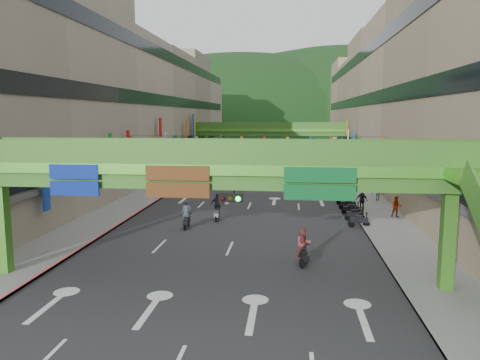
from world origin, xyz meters
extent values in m
plane|color=black|center=(0.00, 0.00, 0.00)|extent=(320.00, 320.00, 0.00)
cube|color=#28282B|center=(0.00, 50.00, 0.01)|extent=(18.00, 140.00, 0.02)
cube|color=gray|center=(-11.00, 50.00, 0.07)|extent=(4.00, 140.00, 0.15)
cube|color=gray|center=(11.00, 50.00, 0.07)|extent=(4.00, 140.00, 0.15)
cube|color=#CC5959|center=(-9.10, 50.00, 0.09)|extent=(0.20, 140.00, 0.18)
cube|color=gray|center=(9.10, 50.00, 0.09)|extent=(0.20, 140.00, 0.18)
cube|color=#9E937F|center=(-19.00, 50.00, 9.50)|extent=(12.00, 95.00, 19.00)
cube|color=black|center=(-12.95, 50.00, 4.20)|extent=(0.08, 90.25, 1.40)
cube|color=black|center=(-12.95, 50.00, 10.20)|extent=(0.08, 90.25, 1.40)
cube|color=black|center=(-12.95, 50.00, 16.20)|extent=(0.08, 90.25, 1.40)
cube|color=gray|center=(19.00, 50.00, 9.50)|extent=(12.00, 95.00, 19.00)
cube|color=black|center=(12.95, 50.00, 4.20)|extent=(0.08, 90.25, 1.40)
cube|color=black|center=(12.95, 50.00, 10.20)|extent=(0.08, 90.25, 1.40)
cube|color=black|center=(12.95, 50.00, 16.20)|extent=(0.08, 90.25, 1.40)
cube|color=#4C9E2D|center=(0.00, 6.00, 5.75)|extent=(28.00, 2.20, 0.50)
cube|color=#387223|center=(0.00, 6.00, 5.15)|extent=(28.00, 1.76, 0.70)
cube|color=#4C9E2D|center=(-11.00, 6.00, 2.40)|extent=(0.60, 0.60, 4.80)
cube|color=#4C9E2D|center=(11.00, 6.00, 2.40)|extent=(0.60, 0.60, 4.80)
cube|color=#387223|center=(0.00, 4.96, 6.55)|extent=(28.00, 0.12, 1.10)
cube|color=#387223|center=(0.00, 7.04, 6.55)|extent=(28.00, 0.12, 1.10)
cube|color=navy|center=(-6.50, 4.92, 5.15)|extent=(2.40, 0.12, 1.50)
cube|color=#593314|center=(-1.50, 4.92, 5.15)|extent=(3.00, 0.12, 1.50)
cube|color=#0C5926|center=(5.00, 4.92, 5.15)|extent=(3.20, 0.12, 1.50)
cube|color=black|center=(1.00, 4.77, 4.50)|extent=(1.10, 0.28, 0.35)
cube|color=#4C9E2D|center=(0.00, 65.00, 5.75)|extent=(28.00, 2.20, 0.50)
cube|color=#387223|center=(0.00, 65.00, 5.15)|extent=(28.00, 1.76, 0.70)
cube|color=#4C9E2D|center=(-11.00, 65.00, 2.40)|extent=(0.60, 0.60, 4.80)
cube|color=#4C9E2D|center=(11.00, 65.00, 2.40)|extent=(0.60, 0.60, 4.80)
cube|color=#387223|center=(0.00, 63.96, 6.55)|extent=(28.00, 0.12, 1.10)
cube|color=#387223|center=(0.00, 66.04, 6.55)|extent=(28.00, 0.12, 1.10)
ellipsoid|color=#1C4419|center=(-15.00, 160.00, 0.00)|extent=(168.00, 140.00, 112.00)
ellipsoid|color=#1C4419|center=(25.00, 180.00, 0.00)|extent=(208.00, 176.00, 128.00)
cylinder|color=black|center=(0.00, 30.00, 6.20)|extent=(26.00, 0.03, 0.03)
cone|color=red|center=(-12.50, 30.00, 5.95)|extent=(0.36, 0.36, 0.40)
cone|color=gold|center=(-10.23, 30.00, 5.95)|extent=(0.36, 0.36, 0.40)
cone|color=#193FB2|center=(-7.95, 30.00, 5.95)|extent=(0.36, 0.36, 0.40)
cone|color=silver|center=(-5.68, 30.00, 5.95)|extent=(0.36, 0.36, 0.40)
cone|color=#198C33|center=(-3.41, 30.00, 5.95)|extent=(0.36, 0.36, 0.40)
cone|color=orange|center=(-1.14, 30.00, 5.95)|extent=(0.36, 0.36, 0.40)
cone|color=red|center=(1.14, 30.00, 5.95)|extent=(0.36, 0.36, 0.40)
cone|color=gold|center=(3.41, 30.00, 5.95)|extent=(0.36, 0.36, 0.40)
cone|color=#193FB2|center=(5.68, 30.00, 5.95)|extent=(0.36, 0.36, 0.40)
cone|color=silver|center=(7.95, 30.00, 5.95)|extent=(0.36, 0.36, 0.40)
cone|color=#198C33|center=(10.23, 30.00, 5.95)|extent=(0.36, 0.36, 0.40)
cone|color=orange|center=(12.50, 30.00, 5.95)|extent=(0.36, 0.36, 0.40)
cube|color=black|center=(-3.81, 16.82, 0.55)|extent=(0.41, 1.31, 0.35)
cube|color=black|center=(-3.81, 16.82, 0.80)|extent=(0.32, 0.56, 0.18)
cube|color=black|center=(-3.79, 17.37, 1.05)|extent=(0.55, 0.08, 0.06)
cylinder|color=black|center=(-3.79, 17.37, 0.25)|extent=(0.12, 0.50, 0.50)
cylinder|color=black|center=(-3.83, 16.27, 0.25)|extent=(0.12, 0.50, 0.50)
imported|color=#424D58|center=(-3.81, 16.82, 1.23)|extent=(0.66, 0.45, 1.76)
cube|color=black|center=(4.47, 9.22, 0.55)|extent=(0.65, 1.35, 0.35)
cube|color=black|center=(4.47, 9.22, 0.80)|extent=(0.42, 0.61, 0.18)
cube|color=black|center=(4.60, 9.76, 1.05)|extent=(0.55, 0.19, 0.06)
cylinder|color=black|center=(4.60, 9.76, 0.25)|extent=(0.22, 0.51, 0.50)
cylinder|color=black|center=(4.34, 8.69, 0.25)|extent=(0.22, 0.51, 0.50)
imported|color=#90393E|center=(4.47, 9.22, 1.24)|extent=(1.00, 0.86, 1.78)
cube|color=gray|center=(-1.99, 19.65, 0.55)|extent=(0.40, 1.31, 0.35)
cube|color=gray|center=(-1.99, 19.65, 0.80)|extent=(0.32, 0.56, 0.18)
cube|color=gray|center=(-1.97, 20.20, 1.05)|extent=(0.55, 0.08, 0.06)
cylinder|color=black|center=(-1.97, 20.20, 0.25)|extent=(0.12, 0.50, 0.50)
cylinder|color=black|center=(-2.01, 19.10, 0.25)|extent=(0.12, 0.50, 0.50)
imported|color=#2A2C3A|center=(-1.99, 19.65, 1.27)|extent=(1.10, 0.49, 1.85)
cube|color=maroon|center=(-1.85, 43.06, 0.55)|extent=(0.49, 1.33, 0.35)
cube|color=maroon|center=(-1.85, 43.06, 0.80)|extent=(0.36, 0.58, 0.18)
cube|color=maroon|center=(-1.91, 43.60, 1.05)|extent=(0.55, 0.12, 0.06)
cylinder|color=black|center=(-1.91, 43.60, 0.25)|extent=(0.15, 0.51, 0.50)
cylinder|color=black|center=(-1.79, 42.51, 0.25)|extent=(0.15, 0.51, 0.50)
imported|color=#41424A|center=(-1.85, 43.06, 1.20)|extent=(0.89, 0.63, 1.71)
cube|color=black|center=(8.80, 18.56, 0.55)|extent=(1.31, 0.38, 0.35)
cube|color=black|center=(8.80, 18.56, 0.80)|extent=(0.56, 0.31, 0.18)
cube|color=black|center=(9.35, 18.57, 1.05)|extent=(0.07, 0.55, 0.06)
cylinder|color=black|center=(9.35, 18.57, 0.25)|extent=(0.50, 0.11, 0.50)
cylinder|color=black|center=(8.25, 18.55, 0.25)|extent=(0.50, 0.11, 0.50)
cube|color=black|center=(8.80, 20.76, 0.55)|extent=(1.31, 0.38, 0.35)
cube|color=black|center=(8.80, 20.76, 0.80)|extent=(0.56, 0.31, 0.18)
cube|color=black|center=(9.35, 20.77, 1.05)|extent=(0.07, 0.55, 0.06)
cylinder|color=black|center=(9.35, 20.77, 0.25)|extent=(0.50, 0.11, 0.50)
cylinder|color=black|center=(8.25, 20.75, 0.25)|extent=(0.50, 0.11, 0.50)
cube|color=black|center=(8.80, 22.96, 0.55)|extent=(1.31, 0.38, 0.35)
cube|color=black|center=(8.80, 22.96, 0.80)|extent=(0.56, 0.31, 0.18)
cube|color=black|center=(9.35, 22.97, 1.05)|extent=(0.07, 0.55, 0.06)
cylinder|color=black|center=(9.35, 22.97, 0.25)|extent=(0.50, 0.11, 0.50)
cylinder|color=black|center=(8.25, 22.95, 0.25)|extent=(0.50, 0.11, 0.50)
cube|color=black|center=(8.80, 25.16, 0.55)|extent=(1.31, 0.38, 0.35)
cube|color=black|center=(8.80, 25.16, 0.80)|extent=(0.56, 0.31, 0.18)
cube|color=black|center=(9.35, 25.17, 1.05)|extent=(0.07, 0.55, 0.06)
cylinder|color=black|center=(9.35, 25.17, 0.25)|extent=(0.50, 0.11, 0.50)
cylinder|color=black|center=(8.25, 25.15, 0.25)|extent=(0.50, 0.11, 0.50)
cube|color=black|center=(8.80, 27.36, 0.55)|extent=(1.31, 0.38, 0.35)
cube|color=black|center=(8.80, 27.36, 0.80)|extent=(0.56, 0.31, 0.18)
cube|color=black|center=(9.35, 27.37, 1.05)|extent=(0.07, 0.55, 0.06)
cylinder|color=black|center=(9.35, 27.37, 0.25)|extent=(0.50, 0.11, 0.50)
cylinder|color=black|center=(8.25, 27.35, 0.25)|extent=(0.50, 0.11, 0.50)
cube|color=black|center=(8.80, 29.56, 0.55)|extent=(1.31, 0.38, 0.35)
cube|color=black|center=(8.80, 29.56, 0.80)|extent=(0.56, 0.31, 0.18)
cube|color=black|center=(9.35, 29.57, 1.05)|extent=(0.07, 0.55, 0.06)
cylinder|color=black|center=(9.35, 29.57, 0.25)|extent=(0.50, 0.11, 0.50)
cylinder|color=black|center=(8.25, 29.55, 0.25)|extent=(0.50, 0.11, 0.50)
imported|color=#95969C|center=(-4.15, 62.63, 0.77)|extent=(2.09, 4.83, 1.55)
imported|color=#BB9200|center=(4.94, 44.36, 0.72)|extent=(2.03, 4.34, 1.44)
imported|color=#AE2F08|center=(12.20, 21.83, 0.85)|extent=(0.83, 0.65, 1.69)
imported|color=black|center=(9.80, 24.09, 0.92)|extent=(1.12, 1.02, 1.83)
imported|color=#334B61|center=(12.07, 29.26, 0.91)|extent=(0.85, 0.55, 1.81)
camera|label=1|loc=(3.66, -16.04, 8.23)|focal=35.00mm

